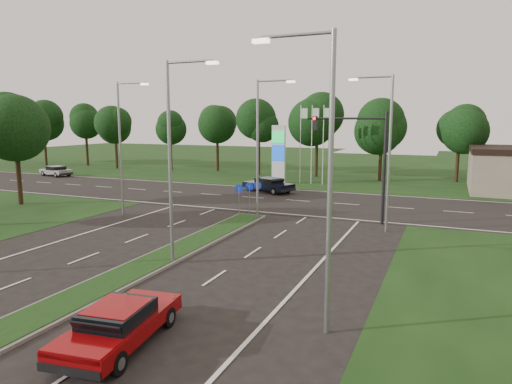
% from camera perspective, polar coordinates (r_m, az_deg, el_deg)
% --- Properties ---
extents(ground, '(160.00, 160.00, 0.00)m').
position_cam_1_polar(ground, '(17.64, -23.69, -13.37)').
color(ground, black).
rests_on(ground, ground).
extents(verge_far, '(160.00, 50.00, 0.02)m').
position_cam_1_polar(verge_far, '(67.43, 12.53, 3.20)').
color(verge_far, black).
rests_on(verge_far, ground).
extents(cross_road, '(160.00, 12.00, 0.02)m').
position_cam_1_polar(cross_road, '(37.62, 3.79, -1.00)').
color(cross_road, black).
rests_on(cross_road, ground).
extents(median_kerb, '(2.00, 26.00, 0.12)m').
position_cam_1_polar(median_kerb, '(20.35, -15.41, -9.75)').
color(median_kerb, slate).
rests_on(median_kerb, ground).
extents(streetlight_median_near, '(2.53, 0.22, 9.00)m').
position_cam_1_polar(streetlight_median_near, '(20.39, -10.28, 4.88)').
color(streetlight_median_near, gray).
rests_on(streetlight_median_near, ground).
extents(streetlight_median_far, '(2.53, 0.22, 9.00)m').
position_cam_1_polar(streetlight_median_far, '(29.26, 0.55, 6.20)').
color(streetlight_median_far, gray).
rests_on(streetlight_median_far, ground).
extents(streetlight_left_far, '(2.53, 0.22, 9.00)m').
position_cam_1_polar(streetlight_left_far, '(32.35, -16.36, 6.10)').
color(streetlight_left_far, gray).
rests_on(streetlight_left_far, ground).
extents(streetlight_right_far, '(2.53, 0.22, 9.00)m').
position_cam_1_polar(streetlight_right_far, '(27.25, 15.96, 5.66)').
color(streetlight_right_far, gray).
rests_on(streetlight_right_far, ground).
extents(streetlight_right_near, '(2.53, 0.22, 9.00)m').
position_cam_1_polar(streetlight_right_near, '(13.51, 8.47, 2.93)').
color(streetlight_right_near, gray).
rests_on(streetlight_right_near, ground).
extents(traffic_signal, '(5.10, 0.42, 7.00)m').
position_cam_1_polar(traffic_signal, '(29.49, 13.30, 5.16)').
color(traffic_signal, black).
rests_on(traffic_signal, ground).
extents(median_signs, '(1.16, 1.76, 2.38)m').
position_cam_1_polar(median_signs, '(30.36, -0.91, -0.09)').
color(median_signs, gray).
rests_on(median_signs, ground).
extents(gas_pylon, '(5.80, 1.26, 8.00)m').
position_cam_1_polar(gas_pylon, '(46.97, 3.11, 4.91)').
color(gas_pylon, silver).
rests_on(gas_pylon, ground).
extents(tree_left_far, '(5.20, 5.20, 8.86)m').
position_cam_1_polar(tree_left_far, '(39.07, -27.56, 7.40)').
color(tree_left_far, black).
rests_on(tree_left_far, ground).
extents(treeline_far, '(6.00, 6.00, 9.90)m').
position_cam_1_polar(treeline_far, '(52.35, 9.81, 9.19)').
color(treeline_far, black).
rests_on(treeline_far, ground).
extents(red_sedan, '(2.39, 4.67, 1.23)m').
position_cam_1_polar(red_sedan, '(14.28, -16.73, -15.46)').
color(red_sedan, maroon).
rests_on(red_sedan, ground).
extents(navy_sedan, '(5.20, 3.61, 1.32)m').
position_cam_1_polar(navy_sedan, '(41.48, 1.56, 0.94)').
color(navy_sedan, black).
rests_on(navy_sedan, ground).
extents(far_car_a, '(4.41, 2.60, 1.19)m').
position_cam_1_polar(far_car_a, '(58.56, -23.74, 2.45)').
color(far_car_a, '#9E9E9E').
rests_on(far_car_a, ground).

